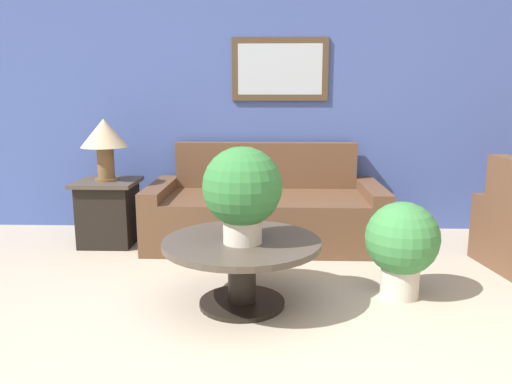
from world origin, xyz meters
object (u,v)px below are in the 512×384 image
object	(u,v)px
couch_main	(265,212)
potted_plant_on_table	(242,190)
potted_plant_floor	(402,243)
coffee_table	(242,258)
table_lamp	(104,137)
side_table	(109,212)

from	to	relation	value
couch_main	potted_plant_on_table	distance (m)	1.59
couch_main	potted_plant_floor	bearing A→B (deg)	-53.30
couch_main	coffee_table	world-z (taller)	couch_main
table_lamp	potted_plant_on_table	distance (m)	1.93
potted_plant_on_table	potted_plant_floor	size ratio (longest dim) A/B	0.92
potted_plant_on_table	potted_plant_floor	world-z (taller)	potted_plant_on_table
potted_plant_floor	coffee_table	bearing A→B (deg)	-170.52
potted_plant_on_table	couch_main	bearing A→B (deg)	85.36
coffee_table	potted_plant_floor	xyz separation A→B (m)	(1.08, 0.18, 0.06)
potted_plant_floor	table_lamp	bearing A→B (deg)	154.14
coffee_table	side_table	xyz separation A→B (m)	(-1.31, 1.34, -0.02)
couch_main	table_lamp	xyz separation A→B (m)	(-1.45, -0.11, 0.70)
table_lamp	potted_plant_on_table	xyz separation A→B (m)	(1.32, -1.39, -0.20)
table_lamp	potted_plant_floor	bearing A→B (deg)	-25.86
coffee_table	potted_plant_on_table	xyz separation A→B (m)	(0.01, -0.06, 0.46)
table_lamp	coffee_table	bearing A→B (deg)	-45.51
couch_main	potted_plant_floor	world-z (taller)	couch_main
side_table	table_lamp	distance (m)	0.68
coffee_table	table_lamp	size ratio (longest dim) A/B	1.84
potted_plant_on_table	potted_plant_floor	bearing A→B (deg)	12.44
potted_plant_floor	potted_plant_on_table	bearing A→B (deg)	-167.56
coffee_table	potted_plant_floor	size ratio (longest dim) A/B	1.55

